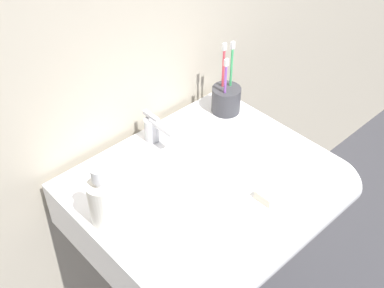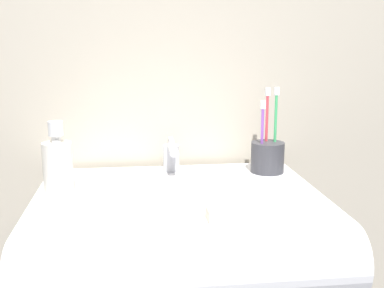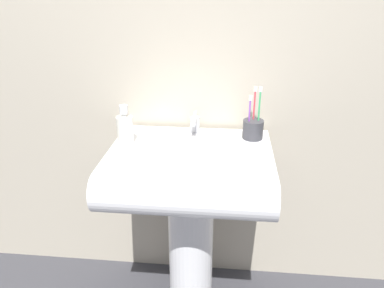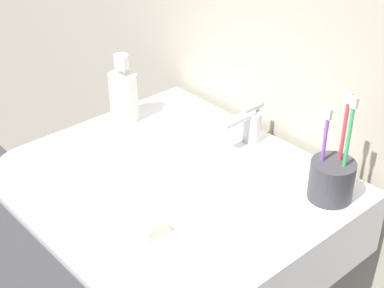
{
  "view_description": "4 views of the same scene",
  "coord_description": "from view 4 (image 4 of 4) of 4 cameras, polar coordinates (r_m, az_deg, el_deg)",
  "views": [
    {
      "loc": [
        -0.61,
        -0.64,
        1.64
      ],
      "look_at": [
        -0.01,
        0.01,
        0.89
      ],
      "focal_mm": 45.0,
      "sensor_mm": 36.0,
      "label": 1
    },
    {
      "loc": [
        -0.1,
        -1.02,
        1.13
      ],
      "look_at": [
        0.03,
        0.01,
        0.91
      ],
      "focal_mm": 45.0,
      "sensor_mm": 36.0,
      "label": 2
    },
    {
      "loc": [
        0.13,
        -1.3,
        1.4
      ],
      "look_at": [
        0.01,
        -0.02,
        0.83
      ],
      "focal_mm": 35.0,
      "sensor_mm": 36.0,
      "label": 3
    },
    {
      "loc": [
        0.74,
        -0.65,
        1.46
      ],
      "look_at": [
        0.01,
        -0.01,
        0.87
      ],
      "focal_mm": 55.0,
      "sensor_mm": 36.0,
      "label": 4
    }
  ],
  "objects": [
    {
      "name": "toothbrush_cup",
      "position": [
        1.12,
        13.4,
        -3.25
      ],
      "size": [
        0.08,
        0.08,
        0.22
      ],
      "color": "#38383D",
      "rests_on": "sink_basin"
    },
    {
      "name": "soap_bottle",
      "position": [
        1.35,
        -6.67,
        4.77
      ],
      "size": [
        0.06,
        0.06,
        0.16
      ],
      "color": "silver",
      "rests_on": "sink_basin"
    },
    {
      "name": "sink_basin",
      "position": [
        1.2,
        -2.06,
        -6.25
      ],
      "size": [
        0.62,
        0.53,
        0.14
      ],
      "color": "white",
      "rests_on": "sink_pedestal"
    },
    {
      "name": "bar_soap",
      "position": [
        1.04,
        -4.72,
        -7.5
      ],
      "size": [
        0.09,
        0.05,
        0.02
      ],
      "primitive_type": "cube",
      "color": "silver",
      "rests_on": "sink_basin"
    },
    {
      "name": "faucet",
      "position": [
        1.26,
        5.46,
        1.99
      ],
      "size": [
        0.04,
        0.12,
        0.08
      ],
      "color": "#B7B7BC",
      "rests_on": "sink_basin"
    }
  ]
}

